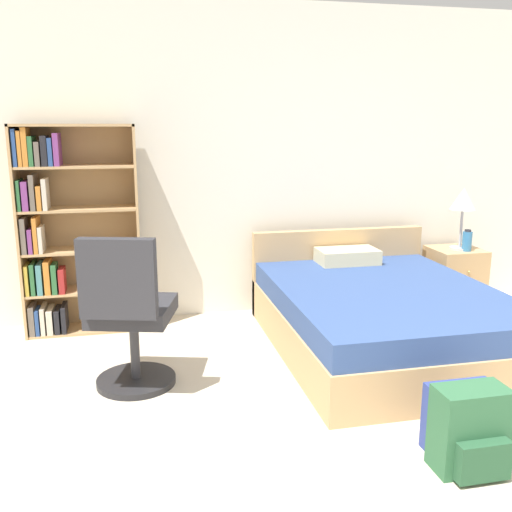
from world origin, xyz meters
TOP-DOWN VIEW (x-y plane):
  - wall_back at (0.00, 3.23)m, footprint 9.00×0.06m
  - bookshelf at (-1.88, 3.01)m, footprint 0.90×0.30m
  - bed at (0.39, 2.16)m, footprint 1.53×1.99m
  - office_chair at (-1.41, 1.82)m, footprint 0.59×0.66m
  - nightstand at (1.46, 2.93)m, footprint 0.43×0.44m
  - table_lamp at (1.47, 2.89)m, footprint 0.22×0.22m
  - water_bottle at (1.50, 2.82)m, footprint 0.08×0.08m
  - backpack_green at (0.16, 0.61)m, footprint 0.34×0.25m
  - backpack_blue at (0.21, 0.75)m, footprint 0.35×0.25m

SIDE VIEW (x-z plane):
  - backpack_blue at x=0.21m, z-range -0.01..0.34m
  - backpack_green at x=0.16m, z-range -0.01..0.40m
  - bed at x=0.39m, z-range -0.12..0.61m
  - nightstand at x=1.46m, z-range 0.00..0.53m
  - office_chair at x=-1.41m, z-range -0.02..0.98m
  - water_bottle at x=1.50m, z-range 0.53..0.72m
  - bookshelf at x=-1.88m, z-range 0.01..1.63m
  - table_lamp at x=1.47m, z-range 0.68..1.23m
  - wall_back at x=0.00m, z-range 0.00..2.60m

